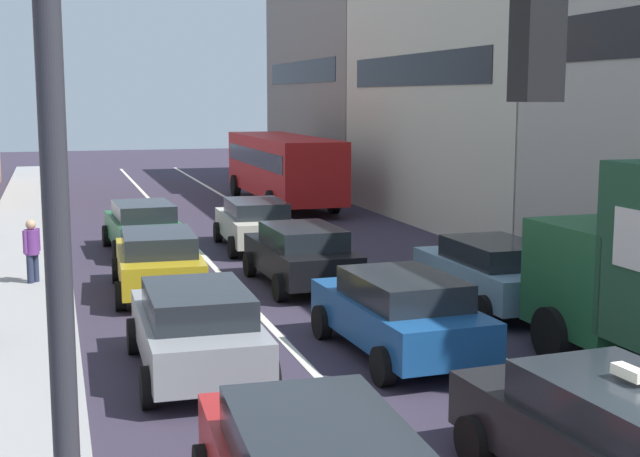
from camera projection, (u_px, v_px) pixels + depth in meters
The scene contains 15 objects.
sidewalk_left at pixel (23, 251), 25.83m from camera, with size 2.60×64.00×0.14m, color #9A9A9A.
lane_stripe_left at pixel (193, 245), 27.27m from camera, with size 0.16×60.00×0.01m, color silver.
lane_stripe_right at pixel (299, 240), 28.24m from camera, with size 0.16×60.00×0.01m, color silver.
building_row_right at pixel (505, 74), 31.54m from camera, with size 7.20×43.90×11.09m.
traffic_light_pole at pixel (263, 217), 5.56m from camera, with size 3.58×0.38×5.50m.
taxi_centre_lane_front at pixel (617, 438), 9.81m from camera, with size 2.29×4.41×1.66m.
sedan_centre_lane_second at pixel (399, 312), 15.55m from camera, with size 2.21×4.37×1.49m.
wagon_left_lane_second at pixel (196, 328), 14.50m from camera, with size 2.11×4.33×1.49m.
hatchback_centre_lane_third at pixel (301, 254), 21.28m from camera, with size 2.13×4.34×1.49m.
sedan_left_lane_third at pixel (158, 261), 20.40m from camera, with size 2.21×4.37×1.49m.
coupe_centre_lane_fourth at pixel (255, 223), 26.51m from camera, with size 2.18×4.36×1.49m.
sedan_left_lane_fourth at pixel (143, 226), 25.87m from camera, with size 2.21×4.37×1.49m.
sedan_right_lane_behind_truck at pixel (492, 271), 19.14m from camera, with size 2.10×4.32×1.49m.
bus_mid_queue_primary at pixel (282, 164), 36.93m from camera, with size 2.81×10.50×2.90m.
pedestrian_mid_sidewalk at pixel (32, 249), 21.04m from camera, with size 0.39×0.43×1.66m.
Camera 1 is at (-5.70, -6.88, 4.57)m, focal length 49.51 mm.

